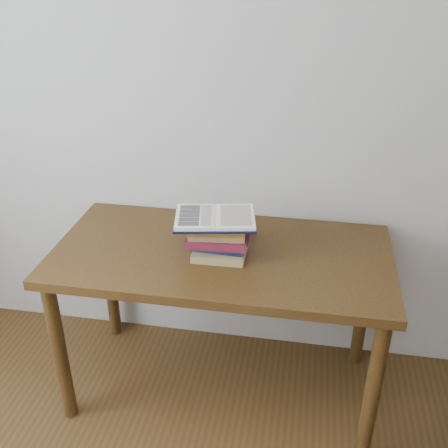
# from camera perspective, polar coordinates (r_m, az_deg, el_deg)

# --- Properties ---
(desk) EXTENTS (1.40, 0.70, 0.75)m
(desk) POSITION_cam_1_polar(r_m,az_deg,el_deg) (2.22, -0.28, -5.14)
(desk) COLOR #493012
(desk) RESTS_ON ground
(book_stack) EXTENTS (0.26, 0.20, 0.15)m
(book_stack) POSITION_cam_1_polar(r_m,az_deg,el_deg) (2.11, -0.60, -1.48)
(book_stack) COLOR #9C8950
(book_stack) RESTS_ON desk
(open_book) EXTENTS (0.35, 0.28, 0.03)m
(open_book) POSITION_cam_1_polar(r_m,az_deg,el_deg) (2.08, -0.97, 0.68)
(open_book) COLOR black
(open_book) RESTS_ON book_stack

